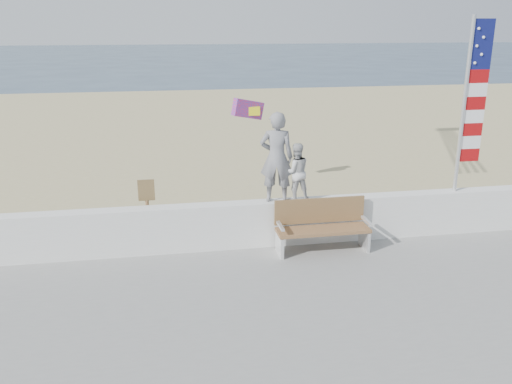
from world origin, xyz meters
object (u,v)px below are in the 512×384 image
at_px(adult, 277,157).
at_px(child, 296,172).
at_px(bench, 322,225).
at_px(flag, 471,98).

height_order(adult, child, adult).
bearing_deg(bench, flag, 8.30).
bearing_deg(child, adult, -3.66).
bearing_deg(flag, bench, -171.70).
relative_size(child, bench, 0.64).
distance_m(child, flag, 3.78).
bearing_deg(adult, child, -166.45).
height_order(adult, bench, adult).
relative_size(adult, bench, 0.98).
distance_m(adult, bench, 1.58).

